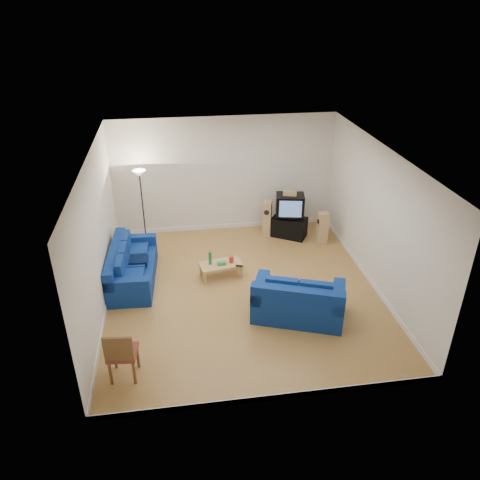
{
  "coord_description": "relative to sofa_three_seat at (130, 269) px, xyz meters",
  "views": [
    {
      "loc": [
        -1.37,
        -8.71,
        6.01
      ],
      "look_at": [
        0.0,
        0.4,
        1.1
      ],
      "focal_mm": 35.0,
      "sensor_mm": 36.0,
      "label": 1
    }
  ],
  "objects": [
    {
      "name": "speaker_left",
      "position": [
        3.61,
        1.89,
        0.17
      ],
      "size": [
        0.31,
        0.35,
        0.98
      ],
      "rotation": [
        0.0,
        0.0,
        -0.33
      ],
      "color": "tan",
      "rests_on": "ground"
    },
    {
      "name": "tv_stand",
      "position": [
        4.2,
        1.66,
        -0.04
      ],
      "size": [
        1.04,
        0.9,
        0.56
      ],
      "primitive_type": "cube",
      "rotation": [
        0.0,
        0.0,
        -0.54
      ],
      "color": "black",
      "rests_on": "ground"
    },
    {
      "name": "av_receiver",
      "position": [
        4.2,
        1.66,
        0.28
      ],
      "size": [
        0.49,
        0.44,
        0.09
      ],
      "primitive_type": "cube",
      "rotation": [
        0.0,
        0.0,
        -0.35
      ],
      "color": "black",
      "rests_on": "tv_stand"
    },
    {
      "name": "centre_speaker",
      "position": [
        4.16,
        1.66,
        0.97
      ],
      "size": [
        0.38,
        0.24,
        0.13
      ],
      "primitive_type": "cube",
      "rotation": [
        0.0,
        0.0,
        -0.28
      ],
      "color": "tan",
      "rests_on": "television"
    },
    {
      "name": "sofa_loveseat",
      "position": [
        3.49,
        -1.93,
        0.03
      ],
      "size": [
        2.09,
        1.61,
        0.92
      ],
      "rotation": [
        0.0,
        0.0,
        -0.36
      ],
      "color": "navy",
      "rests_on": "ground"
    },
    {
      "name": "television",
      "position": [
        4.18,
        1.68,
        0.62
      ],
      "size": [
        0.83,
        0.68,
        0.57
      ],
      "rotation": [
        0.0,
        0.0,
        -0.19
      ],
      "color": "black",
      "rests_on": "av_receiver"
    },
    {
      "name": "sofa_three_seat",
      "position": [
        0.0,
        0.0,
        0.0
      ],
      "size": [
        1.08,
        2.27,
        0.86
      ],
      "rotation": [
        0.0,
        0.0,
        -1.62
      ],
      "color": "navy",
      "rests_on": "ground"
    },
    {
      "name": "speaker_right",
      "position": [
        4.96,
        1.13,
        0.13
      ],
      "size": [
        0.29,
        0.22,
        0.9
      ],
      "rotation": [
        0.0,
        0.0,
        -1.53
      ],
      "color": "tan",
      "rests_on": "ground"
    },
    {
      "name": "bottle",
      "position": [
        1.85,
        -0.12,
        0.2
      ],
      "size": [
        0.09,
        0.09,
        0.32
      ],
      "primitive_type": "cylinder",
      "rotation": [
        0.0,
        0.0,
        0.19
      ],
      "color": "#197233",
      "rests_on": "coffee_table"
    },
    {
      "name": "floor_lamp",
      "position": [
        0.29,
        1.89,
        1.37
      ],
      "size": [
        0.35,
        0.35,
        2.04
      ],
      "color": "black",
      "rests_on": "ground"
    },
    {
      "name": "red_canister",
      "position": [
        2.35,
        -0.11,
        0.12
      ],
      "size": [
        0.15,
        0.15,
        0.16
      ],
      "primitive_type": "cylinder",
      "rotation": [
        0.0,
        0.0,
        0.4
      ],
      "color": "red",
      "rests_on": "coffee_table"
    },
    {
      "name": "remote",
      "position": [
        2.51,
        -0.32,
        0.05
      ],
      "size": [
        0.17,
        0.09,
        0.02
      ],
      "primitive_type": "cube",
      "rotation": [
        0.0,
        0.0,
        -0.25
      ],
      "color": "black",
      "rests_on": "coffee_table"
    },
    {
      "name": "coffee_table",
      "position": [
        2.1,
        -0.14,
        -0.01
      ],
      "size": [
        1.05,
        0.66,
        0.36
      ],
      "rotation": [
        0.0,
        0.0,
        0.17
      ],
      "color": "tan",
      "rests_on": "ground"
    },
    {
      "name": "dining_chair",
      "position": [
        0.05,
        -3.19,
        0.26
      ],
      "size": [
        0.54,
        0.54,
        1.03
      ],
      "rotation": [
        0.0,
        0.0,
        -0.1
      ],
      "color": "brown",
      "rests_on": "ground"
    },
    {
      "name": "tissue_box",
      "position": [
        2.11,
        -0.19,
        0.08
      ],
      "size": [
        0.21,
        0.13,
        0.08
      ],
      "primitive_type": "cube",
      "rotation": [
        0.0,
        0.0,
        0.1
      ],
      "color": "green",
      "rests_on": "coffee_table"
    },
    {
      "name": "room",
      "position": [
        2.51,
        -0.81,
        1.22
      ],
      "size": [
        6.01,
        6.51,
        3.21
      ],
      "color": "brown",
      "rests_on": "ground"
    }
  ]
}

